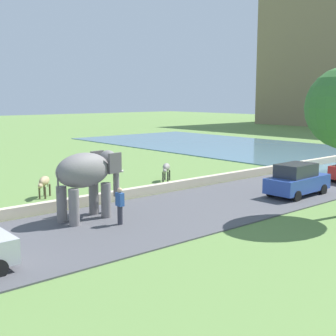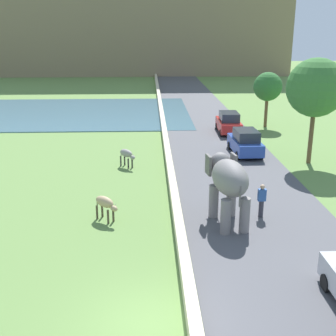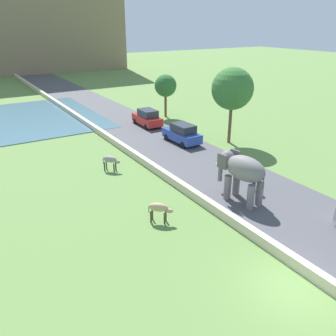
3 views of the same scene
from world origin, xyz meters
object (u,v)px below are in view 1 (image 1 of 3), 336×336
(elephant, at_px, (88,174))
(person_beside_elephant, at_px, (120,205))
(car_blue, at_px, (297,180))
(cow_grey, at_px, (166,168))
(cow_tan, at_px, (44,182))

(elephant, relative_size, person_beside_elephant, 2.18)
(car_blue, height_order, cow_grey, car_blue)
(elephant, bearing_deg, person_beside_elephant, 16.81)
(person_beside_elephant, height_order, cow_grey, person_beside_elephant)
(person_beside_elephant, distance_m, cow_grey, 10.41)
(cow_grey, bearing_deg, cow_tan, -94.09)
(cow_tan, height_order, cow_grey, same)
(person_beside_elephant, relative_size, cow_tan, 1.33)
(cow_tan, bearing_deg, cow_grey, 85.91)
(elephant, xyz_separation_m, cow_grey, (-4.86, 8.61, -1.20))
(car_blue, distance_m, cow_tan, 13.64)
(car_blue, height_order, cow_tan, car_blue)
(cow_tan, relative_size, cow_grey, 0.97)
(elephant, distance_m, person_beside_elephant, 2.11)
(elephant, bearing_deg, car_blue, 73.97)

